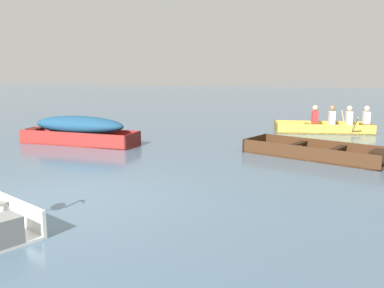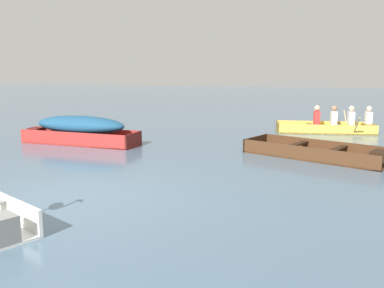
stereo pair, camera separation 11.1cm
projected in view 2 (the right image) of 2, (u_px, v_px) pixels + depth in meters
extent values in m
plane|color=slate|center=(62.00, 201.00, 6.85)|extent=(80.00, 80.00, 0.00)
cube|color=#AD2D28|center=(81.00, 143.00, 11.96)|extent=(3.42, 1.26, 0.04)
cube|color=#AD2D28|center=(72.00, 139.00, 11.53)|extent=(3.32, 0.41, 0.39)
cube|color=#AD2D28|center=(89.00, 135.00, 12.32)|extent=(3.32, 0.41, 0.39)
cube|color=maroon|center=(134.00, 140.00, 11.38)|extent=(0.15, 0.90, 0.39)
cube|color=maroon|center=(37.00, 133.00, 12.41)|extent=(0.40, 0.44, 0.35)
cube|color=maroon|center=(65.00, 133.00, 12.07)|extent=(0.25, 0.81, 0.04)
cube|color=maroon|center=(96.00, 134.00, 11.74)|extent=(0.25, 0.81, 0.04)
ellipsoid|color=navy|center=(80.00, 125.00, 11.86)|extent=(2.81, 1.15, 0.50)
cube|color=#4C2D19|center=(315.00, 156.00, 10.18)|extent=(3.50, 2.49, 0.04)
cube|color=#4C2D19|center=(325.00, 147.00, 10.59)|extent=(3.01, 1.48, 0.33)
cube|color=#4C2D19|center=(305.00, 154.00, 9.73)|extent=(3.01, 1.48, 0.33)
cube|color=black|center=(256.00, 143.00, 11.17)|extent=(0.55, 1.08, 0.33)
cube|color=black|center=(381.00, 158.00, 9.24)|extent=(0.55, 0.63, 0.30)
cube|color=black|center=(336.00, 149.00, 9.84)|extent=(0.61, 1.04, 0.04)
cube|color=black|center=(296.00, 145.00, 10.45)|extent=(0.61, 1.04, 0.04)
cube|color=#E5BC47|center=(324.00, 131.00, 14.07)|extent=(3.19, 1.30, 0.04)
cube|color=#E5BC47|center=(322.00, 126.00, 14.52)|extent=(3.10, 0.35, 0.30)
cube|color=#E5BC47|center=(327.00, 130.00, 13.58)|extent=(3.10, 0.35, 0.30)
cube|color=olive|center=(277.00, 127.00, 14.25)|extent=(0.15, 1.01, 0.30)
cube|color=olive|center=(368.00, 128.00, 13.86)|extent=(0.40, 0.49, 0.27)
cube|color=olive|center=(339.00, 125.00, 13.97)|extent=(0.25, 0.92, 0.04)
cube|color=olive|center=(310.00, 125.00, 14.10)|extent=(0.25, 0.92, 0.04)
cube|color=red|center=(317.00, 118.00, 14.03)|extent=(0.21, 0.30, 0.44)
sphere|color=beige|center=(317.00, 108.00, 13.97)|extent=(0.18, 0.18, 0.18)
cube|color=white|center=(334.00, 118.00, 13.96)|extent=(0.21, 0.30, 0.44)
sphere|color=#9E7051|center=(334.00, 108.00, 13.90)|extent=(0.18, 0.18, 0.18)
cube|color=white|center=(351.00, 118.00, 13.88)|extent=(0.21, 0.30, 0.44)
sphere|color=beige|center=(352.00, 109.00, 13.83)|extent=(0.18, 0.18, 0.18)
cube|color=white|center=(369.00, 119.00, 13.81)|extent=(0.21, 0.30, 0.44)
sphere|color=beige|center=(369.00, 109.00, 13.76)|extent=(0.18, 0.18, 0.18)
cylinder|color=tan|center=(346.00, 119.00, 14.69)|extent=(0.11, 0.64, 0.55)
cylinder|color=tan|center=(357.00, 125.00, 13.12)|extent=(0.11, 0.64, 0.55)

